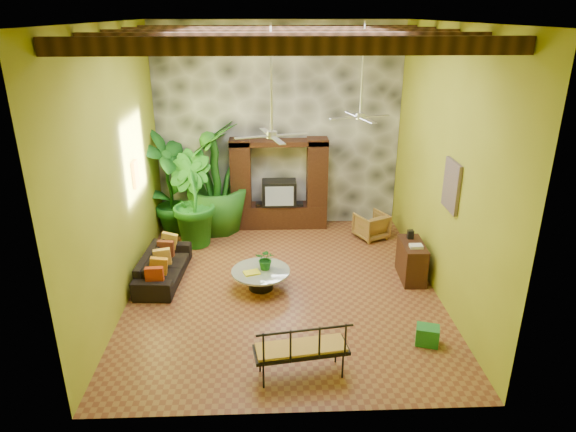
{
  "coord_description": "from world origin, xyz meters",
  "views": [
    {
      "loc": [
        -0.29,
        -9.07,
        5.17
      ],
      "look_at": [
        0.1,
        0.2,
        1.45
      ],
      "focal_mm": 32.0,
      "sensor_mm": 36.0,
      "label": 1
    }
  ],
  "objects_px": {
    "ceiling_fan_front": "(272,123)",
    "wicker_armchair": "(371,226)",
    "coffee_table": "(261,277)",
    "side_console": "(412,261)",
    "iron_bench": "(301,348)",
    "green_bin": "(427,335)",
    "tall_plant_b": "(191,200)",
    "ceiling_fan_back": "(361,106)",
    "tall_plant_c": "(215,178)",
    "entertainment_center": "(279,191)",
    "sofa": "(163,266)",
    "tall_plant_a": "(169,185)"
  },
  "relations": [
    {
      "from": "wicker_armchair",
      "to": "iron_bench",
      "type": "height_order",
      "value": "iron_bench"
    },
    {
      "from": "entertainment_center",
      "to": "tall_plant_a",
      "type": "relative_size",
      "value": 0.92
    },
    {
      "from": "ceiling_fan_front",
      "to": "tall_plant_b",
      "type": "height_order",
      "value": "ceiling_fan_front"
    },
    {
      "from": "ceiling_fan_front",
      "to": "wicker_armchair",
      "type": "xyz_separation_m",
      "value": [
        2.42,
        2.72,
        -3.09
      ]
    },
    {
      "from": "sofa",
      "to": "wicker_armchair",
      "type": "bearing_deg",
      "value": -63.96
    },
    {
      "from": "sofa",
      "to": "ceiling_fan_back",
      "type": "bearing_deg",
      "value": -75.26
    },
    {
      "from": "ceiling_fan_back",
      "to": "tall_plant_c",
      "type": "height_order",
      "value": "ceiling_fan_back"
    },
    {
      "from": "entertainment_center",
      "to": "tall_plant_a",
      "type": "distance_m",
      "value": 2.7
    },
    {
      "from": "tall_plant_c",
      "to": "ceiling_fan_back",
      "type": "bearing_deg",
      "value": -29.34
    },
    {
      "from": "wicker_armchair",
      "to": "coffee_table",
      "type": "distance_m",
      "value": 3.56
    },
    {
      "from": "tall_plant_a",
      "to": "green_bin",
      "type": "height_order",
      "value": "tall_plant_a"
    },
    {
      "from": "ceiling_fan_front",
      "to": "tall_plant_a",
      "type": "bearing_deg",
      "value": 128.01
    },
    {
      "from": "side_console",
      "to": "coffee_table",
      "type": "bearing_deg",
      "value": -172.43
    },
    {
      "from": "sofa",
      "to": "wicker_armchair",
      "type": "xyz_separation_m",
      "value": [
        4.68,
        1.88,
        0.03
      ]
    },
    {
      "from": "green_bin",
      "to": "ceiling_fan_front",
      "type": "bearing_deg",
      "value": 147.54
    },
    {
      "from": "wicker_armchair",
      "to": "green_bin",
      "type": "relative_size",
      "value": 1.87
    },
    {
      "from": "side_console",
      "to": "tall_plant_a",
      "type": "bearing_deg",
      "value": 157.04
    },
    {
      "from": "ceiling_fan_front",
      "to": "sofa",
      "type": "xyz_separation_m",
      "value": [
        -2.26,
        0.84,
        -3.11
      ]
    },
    {
      "from": "sofa",
      "to": "coffee_table",
      "type": "distance_m",
      "value": 2.07
    },
    {
      "from": "ceiling_fan_front",
      "to": "iron_bench",
      "type": "relative_size",
      "value": 1.27
    },
    {
      "from": "entertainment_center",
      "to": "sofa",
      "type": "bearing_deg",
      "value": -132.39
    },
    {
      "from": "ceiling_fan_front",
      "to": "tall_plant_b",
      "type": "relative_size",
      "value": 0.84
    },
    {
      "from": "entertainment_center",
      "to": "green_bin",
      "type": "relative_size",
      "value": 6.46
    },
    {
      "from": "tall_plant_a",
      "to": "iron_bench",
      "type": "distance_m",
      "value": 6.24
    },
    {
      "from": "coffee_table",
      "to": "iron_bench",
      "type": "relative_size",
      "value": 0.79
    },
    {
      "from": "tall_plant_b",
      "to": "coffee_table",
      "type": "height_order",
      "value": "tall_plant_b"
    },
    {
      "from": "coffee_table",
      "to": "side_console",
      "type": "relative_size",
      "value": 1.18
    },
    {
      "from": "tall_plant_c",
      "to": "coffee_table",
      "type": "height_order",
      "value": "tall_plant_c"
    },
    {
      "from": "wicker_armchair",
      "to": "coffee_table",
      "type": "relative_size",
      "value": 0.6
    },
    {
      "from": "ceiling_fan_front",
      "to": "ceiling_fan_back",
      "type": "distance_m",
      "value": 2.41
    },
    {
      "from": "ceiling_fan_front",
      "to": "tall_plant_a",
      "type": "relative_size",
      "value": 0.72
    },
    {
      "from": "ceiling_fan_front",
      "to": "tall_plant_c",
      "type": "xyz_separation_m",
      "value": [
        -1.36,
        3.38,
        -2.03
      ]
    },
    {
      "from": "side_console",
      "to": "green_bin",
      "type": "relative_size",
      "value": 2.65
    },
    {
      "from": "tall_plant_a",
      "to": "side_console",
      "type": "bearing_deg",
      "value": -25.01
    },
    {
      "from": "entertainment_center",
      "to": "tall_plant_c",
      "type": "bearing_deg",
      "value": -174.14
    },
    {
      "from": "sofa",
      "to": "green_bin",
      "type": "distance_m",
      "value": 5.38
    },
    {
      "from": "ceiling_fan_front",
      "to": "tall_plant_a",
      "type": "height_order",
      "value": "ceiling_fan_front"
    },
    {
      "from": "wicker_armchair",
      "to": "tall_plant_b",
      "type": "xyz_separation_m",
      "value": [
        -4.29,
        -0.13,
        0.79
      ]
    },
    {
      "from": "side_console",
      "to": "tall_plant_c",
      "type": "bearing_deg",
      "value": 149.24
    },
    {
      "from": "wicker_armchair",
      "to": "side_console",
      "type": "height_order",
      "value": "side_console"
    },
    {
      "from": "wicker_armchair",
      "to": "iron_bench",
      "type": "distance_m",
      "value": 5.5
    },
    {
      "from": "green_bin",
      "to": "coffee_table",
      "type": "bearing_deg",
      "value": 144.66
    },
    {
      "from": "ceiling_fan_front",
      "to": "tall_plant_a",
      "type": "distance_m",
      "value": 4.5
    },
    {
      "from": "green_bin",
      "to": "iron_bench",
      "type": "bearing_deg",
      "value": -160.3
    },
    {
      "from": "ceiling_fan_front",
      "to": "tall_plant_a",
      "type": "xyz_separation_m",
      "value": [
        -2.45,
        3.13,
        -2.1
      ]
    },
    {
      "from": "tall_plant_c",
      "to": "side_console",
      "type": "distance_m",
      "value": 5.1
    },
    {
      "from": "ceiling_fan_front",
      "to": "coffee_table",
      "type": "bearing_deg",
      "value": 124.68
    },
    {
      "from": "ceiling_fan_back",
      "to": "sofa",
      "type": "height_order",
      "value": "ceiling_fan_back"
    },
    {
      "from": "coffee_table",
      "to": "sofa",
      "type": "bearing_deg",
      "value": 166.63
    },
    {
      "from": "coffee_table",
      "to": "ceiling_fan_back",
      "type": "bearing_deg",
      "value": 31.11
    }
  ]
}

